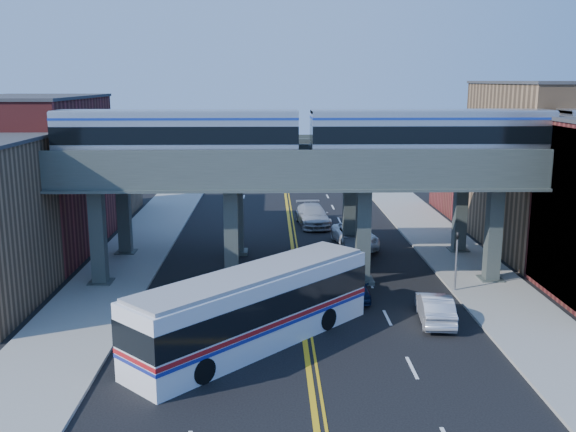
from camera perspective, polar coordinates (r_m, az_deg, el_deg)
name	(u,v)px	position (r m, az deg, el deg)	size (l,w,h in m)	color
ground	(304,333)	(32.18, 1.42, -10.39)	(120.00, 120.00, 0.00)	black
sidewalk_west	(117,274)	(42.71, -14.95, -4.99)	(5.00, 70.00, 0.16)	gray
sidewalk_east	(472,271)	(43.56, 16.07, -4.72)	(5.00, 70.00, 0.16)	gray
building_west_b	(34,177)	(49.21, -21.66, 3.25)	(8.00, 14.00, 11.00)	maroon
building_west_c	(86,172)	(61.66, -17.49, 3.74)	(8.00, 10.00, 8.00)	#846344
building_east_b	(547,168)	(50.33, 22.05, 3.97)	(8.00, 14.00, 12.00)	#846344
building_east_c	(487,165)	(62.54, 17.25, 4.33)	(8.00, 10.00, 9.00)	maroon
mural_panel	(567,221)	(38.13, 23.53, -0.37)	(0.10, 9.50, 9.50)	teal
elevated_viaduct_near	(298,179)	(38.19, 0.86, 3.28)	(52.00, 3.60, 7.40)	#38413D
elevated_viaduct_far	(293,164)	(45.12, 0.49, 4.62)	(52.00, 3.60, 7.40)	#38413D
transit_train	(430,134)	(39.00, 12.51, 7.11)	(43.72, 2.74, 3.18)	black
stop_sign	(307,281)	(34.41, 1.68, -5.77)	(0.76, 0.09, 2.63)	slate
traffic_signal	(457,255)	(38.62, 14.76, -3.35)	(0.15, 0.18, 4.10)	slate
transit_bus	(254,309)	(30.37, -3.00, -8.22)	(11.46, 11.59, 3.44)	white
car_lane_a	(352,285)	(37.23, 5.75, -6.11)	(1.71, 4.26, 1.45)	#101D3D
car_lane_b	(355,249)	(44.91, 6.00, -2.92)	(1.59, 4.56, 1.50)	#303133
car_lane_c	(355,236)	(48.44, 5.97, -1.74)	(2.70, 5.86, 1.63)	white
car_lane_d	(313,215)	(55.09, 2.22, 0.06)	(2.46, 6.06, 1.76)	#ACADB1
car_parked_curb	(435,308)	(34.26, 12.95, -7.96)	(1.57, 4.49, 1.48)	#B2B2B7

